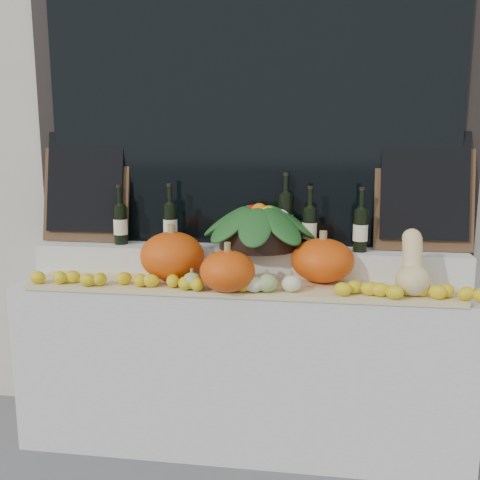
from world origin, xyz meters
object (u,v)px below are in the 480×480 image
object	(u,v)px
pumpkin_left	(172,256)
pumpkin_right	(323,260)
butternut_squash	(413,269)
produce_bowl	(259,225)
wine_bottle_tall	(285,220)

from	to	relation	value
pumpkin_left	pumpkin_right	xyz separation A→B (m)	(0.76, 0.06, -0.01)
pumpkin_right	pumpkin_left	bearing A→B (deg)	-175.34
pumpkin_right	butternut_squash	bearing A→B (deg)	-21.65
pumpkin_right	produce_bowl	size ratio (longest dim) A/B	0.49
pumpkin_left	wine_bottle_tall	size ratio (longest dim) A/B	0.82
pumpkin_left	produce_bowl	world-z (taller)	produce_bowl
pumpkin_right	butternut_squash	xyz separation A→B (m)	(0.41, -0.16, 0.01)
wine_bottle_tall	butternut_squash	bearing A→B (deg)	-31.11
produce_bowl	pumpkin_right	bearing A→B (deg)	-23.09
produce_bowl	wine_bottle_tall	world-z (taller)	wine_bottle_tall
pumpkin_left	pumpkin_right	world-z (taller)	pumpkin_left
pumpkin_left	produce_bowl	bearing A→B (deg)	25.94
pumpkin_right	wine_bottle_tall	world-z (taller)	wine_bottle_tall
produce_bowl	wine_bottle_tall	xyz separation A→B (m)	(0.14, 0.06, 0.02)
butternut_squash	wine_bottle_tall	xyz separation A→B (m)	(-0.61, 0.37, 0.16)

